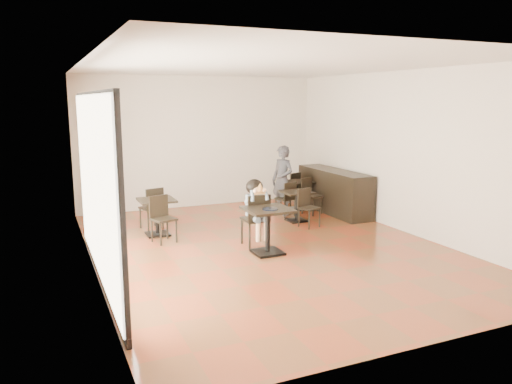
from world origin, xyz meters
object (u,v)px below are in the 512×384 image
child_table (268,231)px  cafe_table_mid (297,206)px  child (255,213)px  chair_left_a (151,208)px  chair_left_b (164,220)px  chair_back_b (312,196)px  child_chair (255,220)px  adult_patron (282,180)px  chair_mid_b (309,208)px  chair_back_a (290,189)px  cafe_table_left (157,217)px  cafe_table_back (297,195)px  chair_mid_a (285,199)px

child_table → cafe_table_mid: child_table is taller
child → cafe_table_mid: bearing=39.8°
chair_left_a → chair_left_b: size_ratio=1.00×
chair_left_b → chair_back_b: size_ratio=1.03×
chair_back_b → child_chair: bearing=-162.5°
adult_patron → chair_back_b: 0.79m
chair_left_b → cafe_table_mid: bearing=-8.0°
chair_mid_b → child_chair: bearing=-169.6°
chair_back_a → chair_left_b: bearing=7.5°
chair_mid_b → chair_back_a: chair_back_a is taller
cafe_table_mid → chair_left_b: bearing=-171.5°
cafe_table_left → adult_patron: bearing=11.7°
cafe_table_left → chair_back_b: bearing=5.9°
child_chair → chair_left_b: size_ratio=1.11×
cafe_table_back → chair_mid_b: bearing=-109.3°
cafe_table_mid → cafe_table_back: 1.17m
chair_mid_b → chair_left_b: size_ratio=0.92×
adult_patron → cafe_table_back: (0.54, 0.30, -0.45)m
chair_mid_a → chair_back_a: (0.66, 1.03, 0.02)m
chair_mid_b → chair_mid_a: bearing=74.6°
cafe_table_left → cafe_table_back: bearing=14.6°
child_table → child_chair: bearing=90.0°
cafe_table_mid → chair_mid_a: size_ratio=0.83×
cafe_table_left → chair_left_a: size_ratio=0.83×
chair_mid_a → child_chair: bearing=34.4°
cafe_table_back → chair_left_a: size_ratio=0.80×
child_chair → chair_left_b: child_chair is taller
chair_mid_b → chair_back_b: bearing=41.9°
child_table → chair_left_a: (-1.48, 2.51, 0.03)m
chair_mid_a → chair_left_a: size_ratio=0.92×
cafe_table_left → cafe_table_back: cafe_table_left is taller
cafe_table_back → chair_back_b: 0.57m
child_table → chair_left_b: 2.04m
cafe_table_left → chair_back_b: chair_back_b is taller
child_table → chair_mid_a: bearing=56.9°
adult_patron → chair_mid_a: 0.44m
child_chair → child: (0.00, -0.00, 0.12)m
chair_back_b → chair_back_a: bearing=68.7°
chair_back_a → child: bearing=31.0°
adult_patron → cafe_table_back: adult_patron is taller
child_table → chair_mid_a: same height
chair_mid_b → chair_left_b: (-3.05, 0.10, 0.03)m
child → cafe_table_left: 2.06m
cafe_table_mid → chair_back_a: (0.66, 1.58, 0.09)m
child_table → adult_patron: size_ratio=0.50×
child → chair_back_a: bearing=52.3°
adult_patron → cafe_table_mid: 0.87m
cafe_table_mid → chair_mid_a: bearing=90.0°
chair_left_a → chair_back_a: size_ratio=1.03×
child_table → chair_back_b: (2.23, 2.34, 0.02)m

